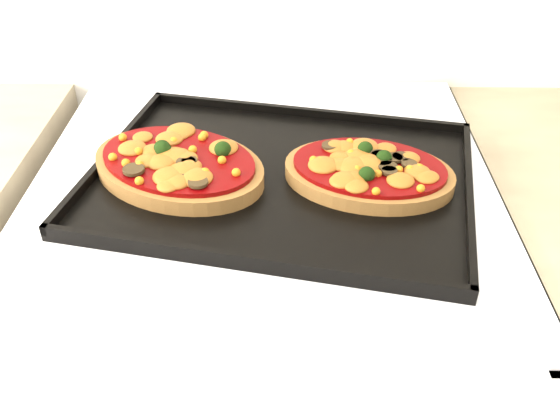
# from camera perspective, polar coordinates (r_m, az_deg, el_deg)

# --- Properties ---
(baking_tray) EXTENTS (0.52, 0.43, 0.02)m
(baking_tray) POSITION_cam_1_polar(r_m,az_deg,el_deg) (0.78, 0.07, 2.25)
(baking_tray) COLOR black
(baking_tray) RESTS_ON stove
(pizza_left) EXTENTS (0.28, 0.25, 0.03)m
(pizza_left) POSITION_cam_1_polar(r_m,az_deg,el_deg) (0.79, -9.27, 3.32)
(pizza_left) COLOR #9C6235
(pizza_left) RESTS_ON baking_tray
(pizza_right) EXTENTS (0.24, 0.19, 0.03)m
(pizza_right) POSITION_cam_1_polar(r_m,az_deg,el_deg) (0.77, 8.13, 2.69)
(pizza_right) COLOR #9C6235
(pizza_right) RESTS_ON baking_tray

